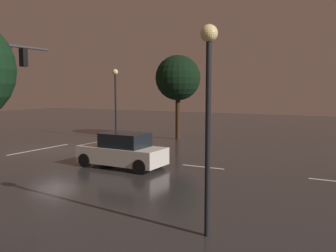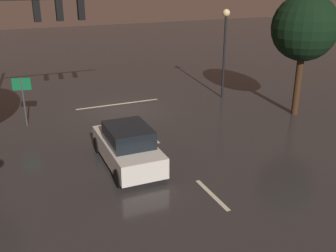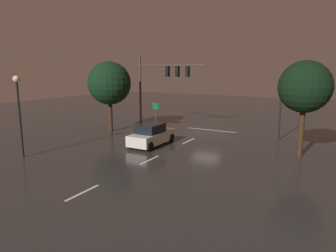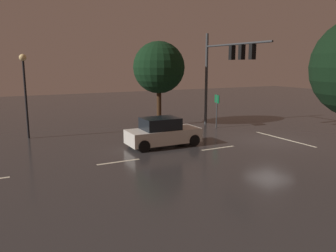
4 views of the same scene
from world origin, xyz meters
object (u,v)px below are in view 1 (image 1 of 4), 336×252
Objects in this scene: car_approaching at (123,151)px; tree_left_near at (178,78)px; street_lamp_left_kerb at (115,91)px; street_lamp_right_kerb at (208,91)px.

tree_left_near is (-10.35, -2.22, 3.83)m from car_approaching.
street_lamp_left_kerb is at bearing -141.92° from car_approaching.
street_lamp_left_kerb is 0.84× the size of tree_left_near.
street_lamp_right_kerb reaches higher than car_approaching.
street_lamp_right_kerb is at bearing 43.22° from street_lamp_left_kerb.
street_lamp_right_kerb is (14.20, 13.35, 0.03)m from street_lamp_left_kerb.
street_lamp_right_kerb is 0.85× the size of tree_left_near.
tree_left_near is at bearing -150.87° from street_lamp_right_kerb.
street_lamp_right_kerb reaches higher than street_lamp_left_kerb.
car_approaching is 10.96m from street_lamp_left_kerb.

